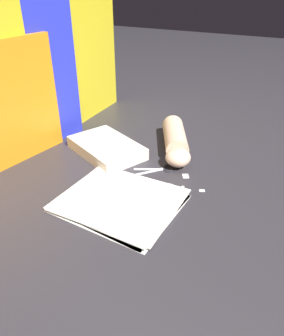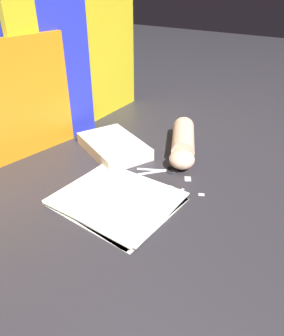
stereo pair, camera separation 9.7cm
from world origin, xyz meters
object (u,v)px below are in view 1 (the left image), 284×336
object	(u,v)px
hand_forearm	(175,141)
book_closed	(106,148)
paper_stack	(120,201)
scissors	(162,168)

from	to	relation	value
hand_forearm	book_closed	bearing A→B (deg)	122.04
paper_stack	scissors	world-z (taller)	paper_stack
book_closed	scissors	distance (m)	0.23
book_closed	scissors	xyz separation A→B (m)	(-0.01, -0.23, -0.02)
book_closed	hand_forearm	distance (m)	0.25
hand_forearm	paper_stack	bearing A→B (deg)	178.41
scissors	hand_forearm	xyz separation A→B (m)	(0.14, 0.02, 0.04)
paper_stack	scissors	distance (m)	0.22
paper_stack	book_closed	bearing A→B (deg)	40.71
paper_stack	book_closed	size ratio (longest dim) A/B	1.07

